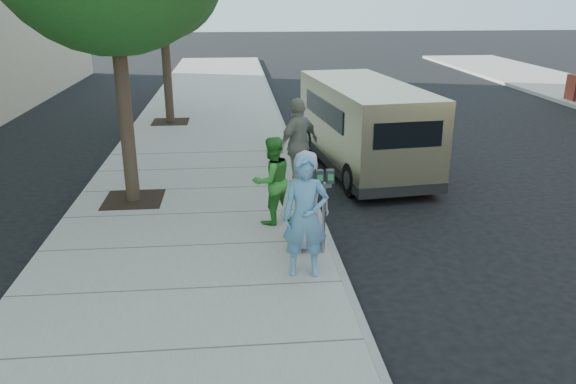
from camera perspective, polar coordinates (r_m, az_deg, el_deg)
The scene contains 9 objects.
ground at distance 9.80m, azimuth -4.18°, elevation -5.99°, with size 120.00×120.00×0.00m, color black.
sidewalk at distance 9.81m, azimuth -10.07°, elevation -5.75°, with size 5.00×60.00×0.15m, color gray.
curb_face at distance 9.89m, azimuth 4.21°, elevation -5.25°, with size 0.12×60.00×0.16m, color gray.
parking_meter at distance 8.99m, azimuth 3.71°, elevation -0.15°, with size 0.30×0.12×1.44m.
van at distance 14.19m, azimuth 7.55°, elevation 6.86°, with size 2.55×6.01×2.17m.
person_officer at distance 8.33m, azimuth 1.77°, elevation -2.52°, with size 0.68×0.45×1.87m, color #5A94BF.
person_green_shirt at distance 10.31m, azimuth -1.63°, elevation 1.17°, with size 0.80×0.62×1.64m, color #328C2E.
person_gray_shirt at distance 9.22m, azimuth 1.81°, elevation -0.92°, with size 0.82×0.54×1.69m, color #AAAAAD.
person_striped_polo at distance 12.05m, azimuth 1.07°, elevation 4.83°, with size 1.18×0.49×2.01m, color gray.
Camera 1 is at (-0.13, -8.85, 4.20)m, focal length 35.00 mm.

